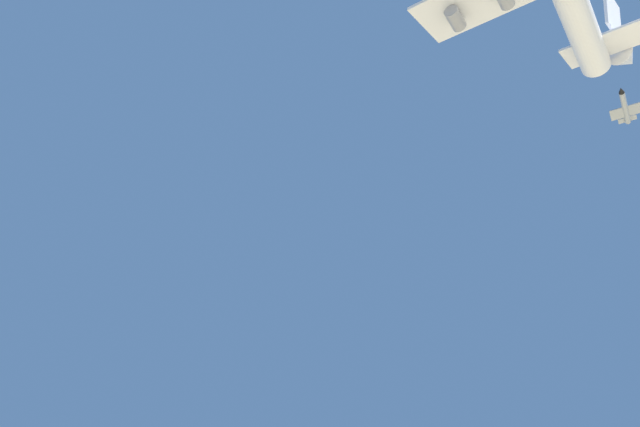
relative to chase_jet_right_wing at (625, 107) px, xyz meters
The scene contains 1 object.
chase_jet_right_wing is the anchor object (origin of this frame).
Camera 1 is at (46.35, 92.10, 3.53)m, focal length 38.80 mm.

